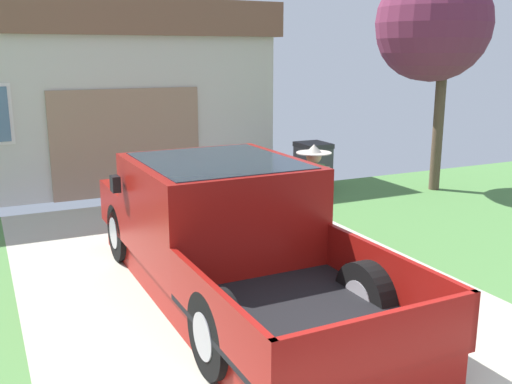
# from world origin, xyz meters

# --- Properties ---
(pickup_truck) EXTENTS (2.14, 5.48, 1.60)m
(pickup_truck) POSITION_xyz_m (-0.26, 4.36, 0.72)
(pickup_truck) COLOR maroon
(pickup_truck) RESTS_ON ground
(person_with_hat) EXTENTS (0.51, 0.47, 1.67)m
(person_with_hat) POSITION_xyz_m (1.17, 4.58, 0.92)
(person_with_hat) COLOR navy
(person_with_hat) RESTS_ON ground
(handbag) EXTENTS (0.34, 0.16, 0.42)m
(handbag) POSITION_xyz_m (1.12, 4.42, 0.13)
(handbag) COLOR beige
(handbag) RESTS_ON ground
(house_with_garage) EXTENTS (8.88, 6.67, 3.90)m
(house_with_garage) POSITION_xyz_m (-1.07, 12.91, 1.97)
(house_with_garage) COLOR beige
(house_with_garage) RESTS_ON ground
(front_yard_tree) EXTENTS (2.30, 2.37, 4.56)m
(front_yard_tree) POSITION_xyz_m (5.61, 7.51, 3.35)
(front_yard_tree) COLOR brown
(front_yard_tree) RESTS_ON ground
(wheeled_trash_bin) EXTENTS (0.60, 0.72, 1.01)m
(wheeled_trash_bin) POSITION_xyz_m (3.51, 8.46, 0.55)
(wheeled_trash_bin) COLOR #424247
(wheeled_trash_bin) RESTS_ON ground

